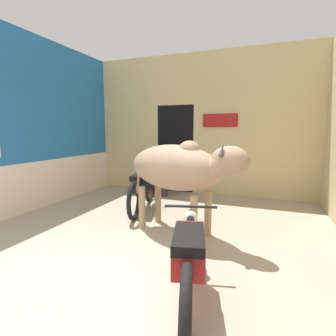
{
  "coord_description": "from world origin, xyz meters",
  "views": [
    {
      "loc": [
        1.61,
        -1.92,
        1.61
      ],
      "look_at": [
        0.11,
        2.05,
        1.0
      ],
      "focal_mm": 28.0,
      "sensor_mm": 36.0,
      "label": 1
    }
  ],
  "objects_px": {
    "motorcycle_near": "(189,255)",
    "plastic_stool": "(152,183)",
    "cow": "(179,168)",
    "motorcycle_far": "(143,188)",
    "shopkeeper_seated": "(163,169)"
  },
  "relations": [
    {
      "from": "cow",
      "to": "shopkeeper_seated",
      "type": "relative_size",
      "value": 1.7
    },
    {
      "from": "cow",
      "to": "motorcycle_near",
      "type": "height_order",
      "value": "cow"
    },
    {
      "from": "cow",
      "to": "motorcycle_far",
      "type": "distance_m",
      "value": 1.52
    },
    {
      "from": "cow",
      "to": "plastic_stool",
      "type": "xyz_separation_m",
      "value": [
        -1.49,
        2.29,
        -0.79
      ]
    },
    {
      "from": "cow",
      "to": "motorcycle_near",
      "type": "bearing_deg",
      "value": -68.44
    },
    {
      "from": "motorcycle_far",
      "to": "shopkeeper_seated",
      "type": "relative_size",
      "value": 1.55
    },
    {
      "from": "shopkeeper_seated",
      "to": "plastic_stool",
      "type": "bearing_deg",
      "value": 165.04
    },
    {
      "from": "plastic_stool",
      "to": "cow",
      "type": "bearing_deg",
      "value": -56.98
    },
    {
      "from": "motorcycle_far",
      "to": "plastic_stool",
      "type": "bearing_deg",
      "value": 106.47
    },
    {
      "from": "motorcycle_far",
      "to": "plastic_stool",
      "type": "xyz_separation_m",
      "value": [
        -0.41,
        1.39,
        -0.2
      ]
    },
    {
      "from": "motorcycle_near",
      "to": "plastic_stool",
      "type": "xyz_separation_m",
      "value": [
        -2.09,
        3.82,
        -0.2
      ]
    },
    {
      "from": "plastic_stool",
      "to": "shopkeeper_seated",
      "type": "bearing_deg",
      "value": -14.96
    },
    {
      "from": "shopkeeper_seated",
      "to": "plastic_stool",
      "type": "height_order",
      "value": "shopkeeper_seated"
    },
    {
      "from": "motorcycle_near",
      "to": "plastic_stool",
      "type": "relative_size",
      "value": 4.04
    },
    {
      "from": "motorcycle_near",
      "to": "motorcycle_far",
      "type": "relative_size",
      "value": 1.01
    }
  ]
}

